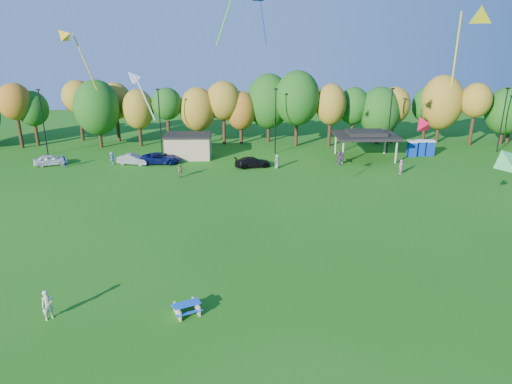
{
  "coord_description": "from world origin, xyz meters",
  "views": [
    {
      "loc": [
        -2.34,
        -22.95,
        16.24
      ],
      "look_at": [
        -1.59,
        6.0,
        6.1
      ],
      "focal_mm": 32.0,
      "sensor_mm": 36.0,
      "label": 1
    }
  ],
  "objects_px": {
    "car_c": "(160,158)",
    "car_d": "(252,162)",
    "car_b": "(134,159)",
    "picnic_table": "(187,308)",
    "kite_flyer": "(48,305)",
    "porta_potties": "(420,148)",
    "car_a": "(51,160)"
  },
  "relations": [
    {
      "from": "porta_potties",
      "to": "car_a",
      "type": "bearing_deg",
      "value": -175.91
    },
    {
      "from": "picnic_table",
      "to": "car_d",
      "type": "xyz_separation_m",
      "value": [
        4.59,
        32.02,
        0.24
      ]
    },
    {
      "from": "car_b",
      "to": "car_d",
      "type": "height_order",
      "value": "car_b"
    },
    {
      "from": "car_a",
      "to": "car_b",
      "type": "bearing_deg",
      "value": -108.75
    },
    {
      "from": "kite_flyer",
      "to": "car_a",
      "type": "xyz_separation_m",
      "value": [
        -13.27,
        33.96,
        -0.24
      ]
    },
    {
      "from": "kite_flyer",
      "to": "car_a",
      "type": "height_order",
      "value": "kite_flyer"
    },
    {
      "from": "car_b",
      "to": "picnic_table",
      "type": "bearing_deg",
      "value": -149.68
    },
    {
      "from": "picnic_table",
      "to": "car_b",
      "type": "bearing_deg",
      "value": 83.4
    },
    {
      "from": "car_a",
      "to": "car_c",
      "type": "relative_size",
      "value": 0.81
    },
    {
      "from": "picnic_table",
      "to": "kite_flyer",
      "type": "bearing_deg",
      "value": 157.79
    },
    {
      "from": "picnic_table",
      "to": "car_d",
      "type": "height_order",
      "value": "car_d"
    },
    {
      "from": "porta_potties",
      "to": "car_c",
      "type": "relative_size",
      "value": 0.73
    },
    {
      "from": "porta_potties",
      "to": "kite_flyer",
      "type": "xyz_separation_m",
      "value": [
        -36.23,
        -37.49,
        -0.15
      ]
    },
    {
      "from": "car_d",
      "to": "car_b",
      "type": "bearing_deg",
      "value": 70.8
    },
    {
      "from": "car_c",
      "to": "car_d",
      "type": "bearing_deg",
      "value": -101.27
    },
    {
      "from": "kite_flyer",
      "to": "car_d",
      "type": "relative_size",
      "value": 0.42
    },
    {
      "from": "car_b",
      "to": "car_c",
      "type": "height_order",
      "value": "car_c"
    },
    {
      "from": "car_a",
      "to": "car_b",
      "type": "distance_m",
      "value": 10.59
    },
    {
      "from": "car_d",
      "to": "kite_flyer",
      "type": "bearing_deg",
      "value": 145.65
    },
    {
      "from": "porta_potties",
      "to": "car_b",
      "type": "relative_size",
      "value": 0.91
    },
    {
      "from": "picnic_table",
      "to": "car_a",
      "type": "relative_size",
      "value": 0.5
    },
    {
      "from": "car_c",
      "to": "car_b",
      "type": "bearing_deg",
      "value": 93.21
    },
    {
      "from": "picnic_table",
      "to": "car_b",
      "type": "relative_size",
      "value": 0.5
    },
    {
      "from": "car_b",
      "to": "car_c",
      "type": "distance_m",
      "value": 3.45
    },
    {
      "from": "car_b",
      "to": "car_c",
      "type": "bearing_deg",
      "value": -72.62
    },
    {
      "from": "porta_potties",
      "to": "kite_flyer",
      "type": "relative_size",
      "value": 1.98
    },
    {
      "from": "kite_flyer",
      "to": "car_c",
      "type": "height_order",
      "value": "kite_flyer"
    },
    {
      "from": "car_a",
      "to": "car_c",
      "type": "xyz_separation_m",
      "value": [
        14.02,
        0.41,
        0.01
      ]
    },
    {
      "from": "kite_flyer",
      "to": "car_c",
      "type": "bearing_deg",
      "value": 48.01
    },
    {
      "from": "picnic_table",
      "to": "car_d",
      "type": "relative_size",
      "value": 0.45
    },
    {
      "from": "picnic_table",
      "to": "kite_flyer",
      "type": "height_order",
      "value": "kite_flyer"
    },
    {
      "from": "porta_potties",
      "to": "car_c",
      "type": "height_order",
      "value": "porta_potties"
    }
  ]
}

